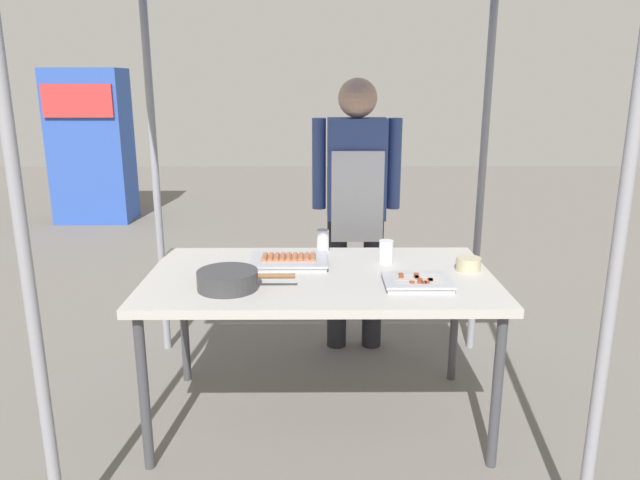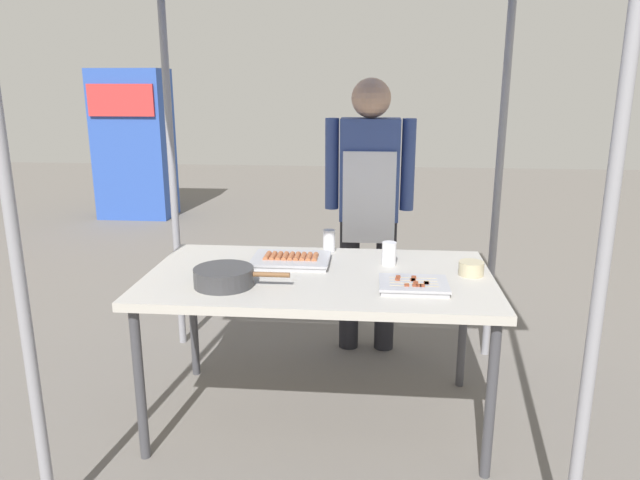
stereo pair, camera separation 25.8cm
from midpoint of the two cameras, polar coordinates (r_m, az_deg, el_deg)
ground_plane at (r=3.07m, az=2.42°, el=-16.71°), size 18.00×18.00×0.00m
stall_table at (r=2.77m, az=2.58°, el=-4.35°), size 1.60×0.90×0.75m
tray_grilled_sausages at (r=2.90m, az=-0.26°, el=-1.95°), size 0.38×0.28×0.05m
tray_meat_skewers at (r=2.60m, az=11.82°, el=-4.33°), size 0.30×0.23×0.04m
cooking_wok at (r=2.60m, az=-6.40°, el=-3.51°), size 0.42×0.26×0.08m
condiment_bowl at (r=2.85m, az=16.90°, el=-2.67°), size 0.12×0.12×0.06m
drink_cup_near_edge at (r=2.91m, az=9.20°, el=-1.32°), size 0.07×0.07×0.11m
drink_cup_by_wok at (r=3.11m, az=3.26°, el=-0.09°), size 0.06×0.06×0.11m
vendor_woman at (r=3.50m, az=6.87°, el=4.33°), size 0.52×0.23×1.64m
neighbor_stall_left at (r=7.51m, az=-16.53°, el=8.85°), size 0.86×0.57×1.76m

